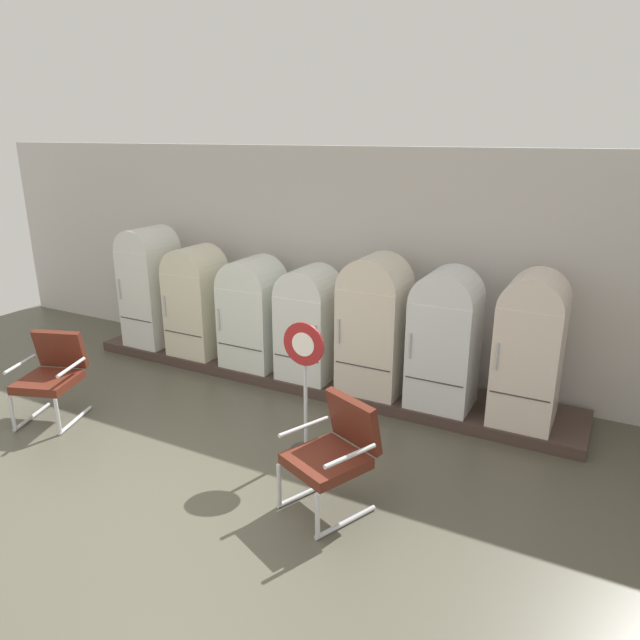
% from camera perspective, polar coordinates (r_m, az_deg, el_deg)
% --- Properties ---
extents(ground, '(12.00, 10.00, 0.05)m').
position_cam_1_polar(ground, '(5.21, -17.49, -17.99)').
color(ground, '#514E40').
extents(back_wall, '(11.76, 0.12, 2.82)m').
position_cam_1_polar(back_wall, '(7.40, 1.74, 5.91)').
color(back_wall, beige).
rests_on(back_wall, ground).
extents(display_plinth, '(6.33, 0.95, 0.13)m').
position_cam_1_polar(display_plinth, '(7.28, -0.58, -5.55)').
color(display_plinth, '#43332C').
rests_on(display_plinth, ground).
extents(refrigerator_0, '(0.60, 0.70, 1.63)m').
position_cam_1_polar(refrigerator_0, '(8.35, -16.33, 3.57)').
color(refrigerator_0, white).
rests_on(refrigerator_0, display_plinth).
extents(refrigerator_1, '(0.66, 0.64, 1.45)m').
position_cam_1_polar(refrigerator_1, '(7.82, -12.06, 2.16)').
color(refrigerator_1, beige).
rests_on(refrigerator_1, display_plinth).
extents(refrigerator_2, '(0.70, 0.66, 1.39)m').
position_cam_1_polar(refrigerator_2, '(7.31, -6.60, 1.01)').
color(refrigerator_2, white).
rests_on(refrigerator_2, display_plinth).
extents(refrigerator_3, '(0.64, 0.65, 1.36)m').
position_cam_1_polar(refrigerator_3, '(6.90, -1.07, 0.01)').
color(refrigerator_3, white).
rests_on(refrigerator_3, display_plinth).
extents(refrigerator_4, '(0.70, 0.64, 1.58)m').
position_cam_1_polar(refrigerator_4, '(6.51, 5.37, -0.06)').
color(refrigerator_4, beige).
rests_on(refrigerator_4, display_plinth).
extents(refrigerator_5, '(0.67, 0.62, 1.52)m').
position_cam_1_polar(refrigerator_5, '(6.27, 12.16, -1.44)').
color(refrigerator_5, white).
rests_on(refrigerator_5, display_plinth).
extents(refrigerator_6, '(0.62, 0.71, 1.56)m').
position_cam_1_polar(refrigerator_6, '(6.15, 19.96, -2.25)').
color(refrigerator_6, silver).
rests_on(refrigerator_6, display_plinth).
extents(armchair_left, '(0.76, 0.82, 0.93)m').
position_cam_1_polar(armchair_left, '(6.85, -24.86, -4.68)').
color(armchair_left, silver).
rests_on(armchair_left, ground).
extents(armchair_right, '(0.78, 0.84, 0.93)m').
position_cam_1_polar(armchair_right, '(4.80, 1.46, -12.61)').
color(armchair_right, silver).
rests_on(armchair_right, ground).
extents(sign_stand, '(0.41, 0.32, 1.34)m').
position_cam_1_polar(sign_stand, '(5.49, -1.50, -7.42)').
color(sign_stand, '#2D2D30').
rests_on(sign_stand, ground).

